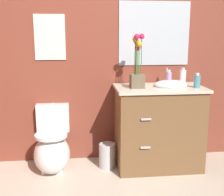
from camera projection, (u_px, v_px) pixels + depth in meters
name	position (u px, v px, depth m)	size (l,w,h in m)	color
wall_back	(136.00, 52.00, 3.38)	(4.47, 0.05, 2.50)	brown
toilet	(52.00, 148.00, 3.20)	(0.38, 0.59, 0.69)	white
vanity_cabinet	(158.00, 126.00, 3.25)	(0.94, 0.56, 1.08)	brown
flower_vase	(137.00, 70.00, 3.06)	(0.14, 0.14, 0.55)	brown
soap_bottle	(183.00, 77.00, 3.28)	(0.07, 0.07, 0.18)	white
lotion_bottle	(169.00, 79.00, 3.16)	(0.06, 0.06, 0.18)	#B28CBF
hand_wash_bottle	(197.00, 81.00, 3.09)	(0.07, 0.07, 0.15)	teal
trash_bin	(107.00, 155.00, 3.28)	(0.18, 0.18, 0.27)	#B7B7BC
wall_poster	(50.00, 37.00, 3.21)	(0.33, 0.01, 0.49)	silver
wall_mirror	(154.00, 34.00, 3.33)	(0.80, 0.01, 0.70)	#B2BCC6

